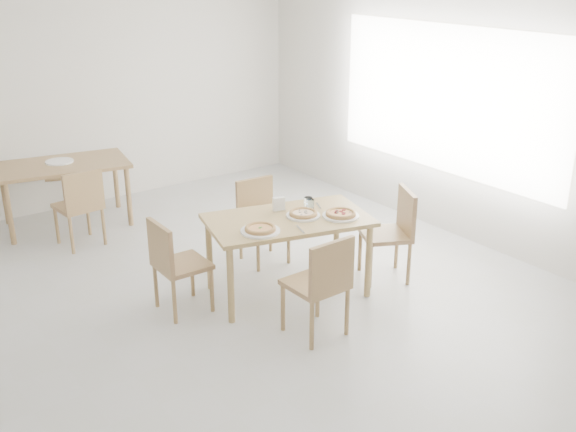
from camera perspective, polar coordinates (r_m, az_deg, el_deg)
room at (r=7.66m, az=13.20°, el=9.57°), size 7.28×7.00×7.00m
main_table at (r=6.13m, az=0.00°, el=-0.91°), size 1.62×1.16×0.75m
chair_south at (r=5.47m, az=2.90°, el=-5.46°), size 0.46×0.46×0.90m
chair_north at (r=6.91m, az=-2.37°, el=0.15°), size 0.45×0.45×0.85m
chair_west at (r=5.93m, az=-9.68°, el=-3.73°), size 0.43×0.43×0.86m
chair_east at (r=6.56m, az=8.96°, el=-0.99°), size 0.60×0.60×0.90m
plate_margherita at (r=5.79m, az=-2.36°, el=-1.27°), size 0.34×0.34×0.02m
plate_mushroom at (r=6.13m, az=1.30°, el=0.04°), size 0.31×0.31×0.02m
plate_pepperoni at (r=6.14m, az=4.48°, el=0.02°), size 0.33×0.33×0.02m
pizza_margherita at (r=5.78m, az=-2.36°, el=-1.07°), size 0.29×0.29×0.03m
pizza_mushroom at (r=6.12m, az=1.30°, el=0.24°), size 0.33×0.33×0.03m
pizza_pepperoni at (r=6.13m, az=4.49°, el=0.22°), size 0.31×0.31×0.03m
tumbler_a at (r=6.32m, az=1.72°, el=1.14°), size 0.08×0.08×0.10m
tumbler_b at (r=6.30m, az=1.90°, el=1.00°), size 0.07×0.07×0.10m
napkin_holder at (r=6.24m, az=-0.79°, el=0.97°), size 0.13×0.09×0.14m
fork_a at (r=6.39m, az=2.61°, el=0.88°), size 0.08×0.16×0.01m
fork_b at (r=5.83m, az=1.06°, el=-1.14°), size 0.07×0.19×0.01m
second_table at (r=8.17m, az=-18.50°, el=3.67°), size 1.56×1.06×0.75m
chair_back_s at (r=7.52m, az=-17.16°, el=1.11°), size 0.47×0.47×0.88m
chair_back_n at (r=9.02m, az=-18.78°, el=3.81°), size 0.49×0.49×0.78m
plate_empty at (r=8.20m, az=-18.79°, el=4.39°), size 0.31×0.31×0.02m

